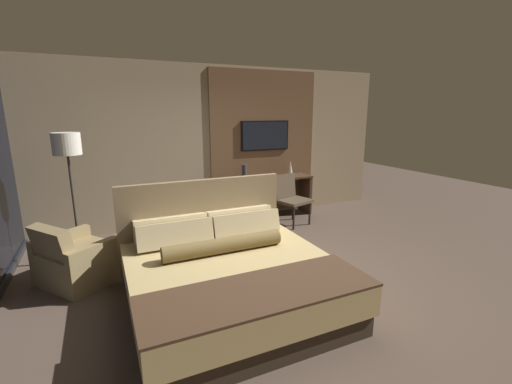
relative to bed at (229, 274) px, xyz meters
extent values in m
plane|color=#4C3D33|center=(0.71, 0.26, -0.32)|extent=(16.00, 16.00, 0.00)
cube|color=tan|center=(0.71, 2.86, 1.08)|extent=(7.20, 0.06, 2.80)
cube|color=brown|center=(1.79, 2.81, 1.08)|extent=(2.16, 0.03, 2.70)
cube|color=#33281E|center=(0.00, -0.13, -0.21)|extent=(1.96, 1.94, 0.22)
cube|color=tan|center=(0.00, -0.13, 0.04)|extent=(2.02, 2.00, 0.29)
cube|color=#422D1E|center=(0.00, -0.78, 0.20)|extent=(2.04, 0.70, 0.02)
cube|color=#7F6B4C|center=(0.00, 0.91, 0.27)|extent=(2.06, 0.08, 1.18)
cube|color=#C6B284|center=(-0.43, 0.77, 0.33)|extent=(0.85, 0.23, 0.31)
cube|color=#C6B284|center=(0.43, 0.77, 0.33)|extent=(0.85, 0.23, 0.31)
cube|color=#C6B284|center=(-0.43, 0.56, 0.33)|extent=(0.85, 0.25, 0.32)
cube|color=#C6B284|center=(0.43, 0.56, 0.33)|extent=(0.85, 0.25, 0.32)
cylinder|color=brown|center=(0.00, 0.14, 0.27)|extent=(1.31, 0.17, 0.17)
cube|color=#422D1E|center=(1.79, 2.56, 0.44)|extent=(1.66, 0.46, 0.03)
cube|color=#422D1E|center=(0.99, 2.56, 0.05)|extent=(0.06, 0.42, 0.74)
cube|color=#422D1E|center=(2.59, 2.56, 0.05)|extent=(0.06, 0.42, 0.74)
cube|color=#422D1E|center=(1.79, 2.77, 0.13)|extent=(1.54, 0.02, 0.37)
cube|color=black|center=(1.79, 2.78, 1.23)|extent=(0.99, 0.04, 0.56)
cube|color=black|center=(1.79, 2.76, 1.23)|extent=(0.93, 0.01, 0.51)
cube|color=#4C3D2D|center=(1.96, 1.96, 0.12)|extent=(0.66, 0.64, 0.05)
cube|color=#4C3D2D|center=(1.90, 2.17, 0.36)|extent=(0.50, 0.24, 0.42)
cylinder|color=black|center=(1.82, 1.70, -0.11)|extent=(0.04, 0.04, 0.42)
cylinder|color=black|center=(2.23, 1.83, -0.11)|extent=(0.04, 0.04, 0.42)
cylinder|color=black|center=(1.70, 2.09, -0.11)|extent=(0.04, 0.04, 0.42)
cylinder|color=black|center=(2.11, 2.21, -0.11)|extent=(0.04, 0.04, 0.42)
cube|color=olive|center=(-1.45, 1.20, -0.12)|extent=(0.95, 0.92, 0.40)
cube|color=olive|center=(-1.69, 1.02, 0.26)|extent=(0.51, 0.59, 0.38)
cube|color=olive|center=(-1.25, 0.92, -0.05)|extent=(0.66, 0.53, 0.54)
cube|color=olive|center=(-1.65, 1.47, -0.05)|extent=(0.66, 0.53, 0.54)
cylinder|color=#282623|center=(-1.49, 1.81, -0.30)|extent=(0.28, 0.28, 0.03)
cylinder|color=#332D28|center=(-1.49, 1.81, 0.43)|extent=(0.03, 0.03, 1.50)
cylinder|color=silver|center=(-1.49, 1.81, 1.28)|extent=(0.34, 0.34, 0.28)
cone|color=silver|center=(2.29, 2.65, 0.60)|extent=(0.10, 0.10, 0.27)
cylinder|color=#333338|center=(1.27, 2.59, 0.59)|extent=(0.09, 0.09, 0.27)
camera|label=1|loc=(-1.13, -3.14, 1.67)|focal=24.00mm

